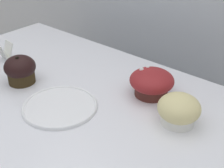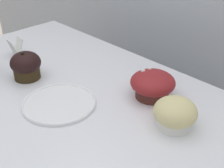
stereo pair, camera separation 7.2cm
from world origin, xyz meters
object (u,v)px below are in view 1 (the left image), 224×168
muffin_front_center (20,70)px  muffin_back_right (152,82)px  muffin_back_left (179,110)px  serving_plate (60,106)px

muffin_front_center → muffin_back_right: muffin_front_center is taller
muffin_back_left → serving_plate: bearing=-151.7°
muffin_front_center → muffin_back_left: size_ratio=0.88×
muffin_back_left → muffin_back_right: 0.14m
muffin_front_center → serving_plate: 0.19m
muffin_back_right → serving_plate: muffin_back_right is taller
muffin_back_left → muffin_front_center: bearing=-164.4°
muffin_back_left → serving_plate: (-0.27, -0.14, -0.03)m
muffin_back_right → serving_plate: 0.26m
muffin_back_left → serving_plate: muffin_back_left is taller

